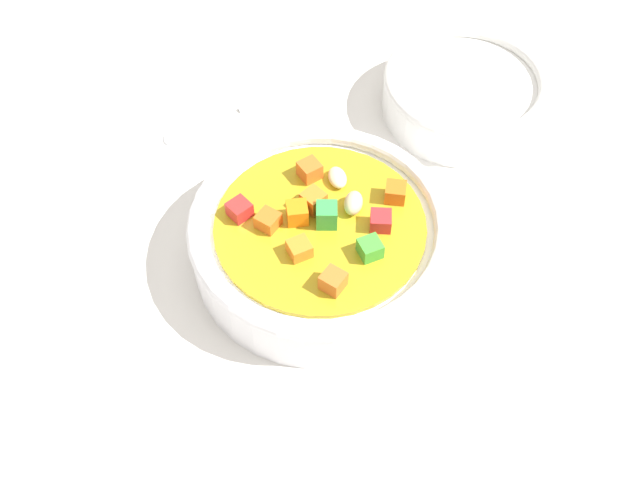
# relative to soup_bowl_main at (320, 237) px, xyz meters

# --- Properties ---
(ground_plane) EXTENTS (1.40, 1.40, 0.02)m
(ground_plane) POSITION_rel_soup_bowl_main_xyz_m (0.00, 0.00, -0.04)
(ground_plane) COLOR silver
(soup_bowl_main) EXTENTS (0.20, 0.20, 0.06)m
(soup_bowl_main) POSITION_rel_soup_bowl_main_xyz_m (0.00, 0.00, 0.00)
(soup_bowl_main) COLOR white
(soup_bowl_main) RESTS_ON ground_plane
(spoon) EXTENTS (0.18, 0.07, 0.01)m
(spoon) POSITION_rel_soup_bowl_main_xyz_m (0.04, -0.17, -0.02)
(spoon) COLOR silver
(spoon) RESTS_ON ground_plane
(side_bowl_small) EXTENTS (0.15, 0.15, 0.04)m
(side_bowl_small) POSITION_rel_soup_bowl_main_xyz_m (-0.17, -0.12, -0.01)
(side_bowl_small) COLOR white
(side_bowl_small) RESTS_ON ground_plane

